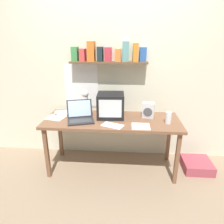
{
  "coord_description": "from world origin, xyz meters",
  "views": [
    {
      "loc": [
        0.19,
        -2.4,
        1.7
      ],
      "look_at": [
        0.0,
        0.0,
        0.83
      ],
      "focal_mm": 32.0,
      "sensor_mm": 36.0,
      "label": 1
    }
  ],
  "objects": [
    {
      "name": "juice_glass",
      "position": [
        0.7,
        -0.08,
        0.8
      ],
      "size": [
        0.07,
        0.07,
        0.15
      ],
      "color": "white",
      "rests_on": "corner_desk"
    },
    {
      "name": "corner_desk",
      "position": [
        0.0,
        0.0,
        0.67
      ],
      "size": [
        1.74,
        0.66,
        0.73
      ],
      "color": "brown",
      "rests_on": "ground_plane"
    },
    {
      "name": "space_heater",
      "position": [
        0.47,
        0.11,
        0.83
      ],
      "size": [
        0.17,
        0.14,
        0.2
      ],
      "rotation": [
        0.0,
        0.0,
        -0.2
      ],
      "color": "silver",
      "rests_on": "corner_desk"
    },
    {
      "name": "laptop",
      "position": [
        -0.4,
        -0.05,
        0.8
      ],
      "size": [
        0.39,
        0.37,
        0.24
      ],
      "rotation": [
        0.0,
        0.0,
        0.29
      ],
      "color": "#232326",
      "rests_on": "corner_desk"
    },
    {
      "name": "ground_plane",
      "position": [
        0.0,
        0.0,
        0.0
      ],
      "size": [
        12.0,
        12.0,
        0.0
      ],
      "primitive_type": "plane",
      "color": "gray"
    },
    {
      "name": "loose_paper_near_monitor",
      "position": [
        0.02,
        -0.2,
        0.74
      ],
      "size": [
        0.29,
        0.23,
        0.0
      ],
      "rotation": [
        0.0,
        0.0,
        -0.4
      ],
      "color": "white",
      "rests_on": "corner_desk"
    },
    {
      "name": "back_wall",
      "position": [
        -0.0,
        0.44,
        1.3
      ],
      "size": [
        5.6,
        0.24,
        2.6
      ],
      "color": "beige",
      "rests_on": "ground_plane"
    },
    {
      "name": "printed_handout",
      "position": [
        -0.75,
        0.0,
        0.74
      ],
      "size": [
        0.27,
        0.25,
        0.0
      ],
      "rotation": [
        0.0,
        0.0,
        -0.2
      ],
      "color": "white",
      "rests_on": "corner_desk"
    },
    {
      "name": "desk_lamp",
      "position": [
        -0.37,
        0.15,
        0.98
      ],
      "size": [
        0.12,
        0.16,
        0.35
      ],
      "rotation": [
        0.0,
        0.0,
        -0.27
      ],
      "color": "silver",
      "rests_on": "corner_desk"
    },
    {
      "name": "crt_monitor",
      "position": [
        -0.03,
        0.1,
        0.89
      ],
      "size": [
        0.36,
        0.35,
        0.32
      ],
      "rotation": [
        0.0,
        0.0,
        0.05
      ],
      "color": "black",
      "rests_on": "corner_desk"
    },
    {
      "name": "open_notebook",
      "position": [
        -0.72,
        0.19,
        0.74
      ],
      "size": [
        0.25,
        0.25,
        0.0
      ],
      "rotation": [
        0.0,
        0.0,
        0.31
      ],
      "color": "white",
      "rests_on": "corner_desk"
    },
    {
      "name": "floor_cushion",
      "position": [
        1.18,
        0.05,
        0.06
      ],
      "size": [
        0.38,
        0.38,
        0.13
      ],
      "color": "#A34350",
      "rests_on": "ground_plane"
    },
    {
      "name": "loose_paper_near_laptop",
      "position": [
        0.36,
        -0.2,
        0.74
      ],
      "size": [
        0.21,
        0.21,
        0.0
      ],
      "rotation": [
        0.0,
        0.0,
        0.0
      ],
      "color": "white",
      "rests_on": "corner_desk"
    }
  ]
}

